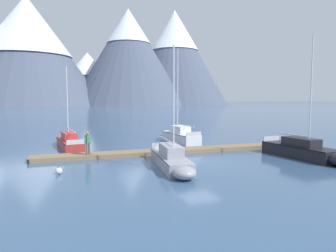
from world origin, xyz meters
TOP-DOWN VIEW (x-y plane):
  - ground_plane at (0.00, 0.00)m, footprint 700.00×700.00m
  - mountain_shoulder_ridge at (-20.37, 191.02)m, footprint 91.67×91.67m
  - mountain_east_summit at (17.33, 210.32)m, footprint 60.91×60.91m
  - mountain_rear_spur at (40.80, 183.71)m, footprint 76.41×76.41m
  - mountain_north_horn at (77.24, 192.93)m, footprint 76.72×76.72m
  - dock at (0.00, 4.00)m, footprint 22.22×2.58m
  - sailboat_nearest_berth at (-8.01, 10.19)m, footprint 2.08×7.40m
  - sailboat_second_berth at (-2.46, -1.07)m, footprint 2.47×7.28m
  - sailboat_mid_dock_port at (2.37, 9.45)m, footprint 2.06×6.85m
  - sailboat_mid_dock_starboard at (7.69, -1.86)m, footprint 2.24×7.46m
  - person_on_dock at (-7.05, 3.88)m, footprint 0.46×0.43m
  - mooring_buoy_channel_marker at (-9.18, -0.20)m, footprint 0.39×0.39m

SIDE VIEW (x-z plane):
  - ground_plane at x=0.00m, z-range 0.00..0.00m
  - dock at x=0.00m, z-range -0.01..0.29m
  - mooring_buoy_channel_marker at x=-9.18m, z-range -0.04..0.43m
  - sailboat_nearest_berth at x=-8.01m, z-range -3.08..4.13m
  - sailboat_second_berth at x=-2.46m, z-range -3.22..4.33m
  - sailboat_mid_dock_starboard at x=7.69m, z-range -3.82..5.01m
  - sailboat_mid_dock_port at x=2.37m, z-range -3.97..5.29m
  - person_on_dock at x=-7.05m, z-range 0.42..2.11m
  - mountain_east_summit at x=17.33m, z-range 0.92..37.78m
  - mountain_rear_spur at x=40.80m, z-range 0.95..63.53m
  - mountain_north_horn at x=77.24m, z-range 1.51..69.14m
  - mountain_shoulder_ridge at x=-20.37m, z-range 2.29..68.46m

